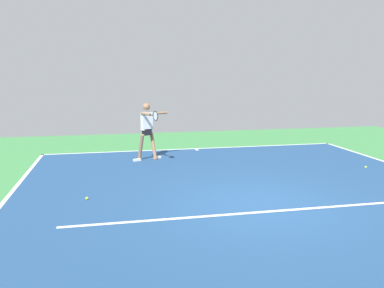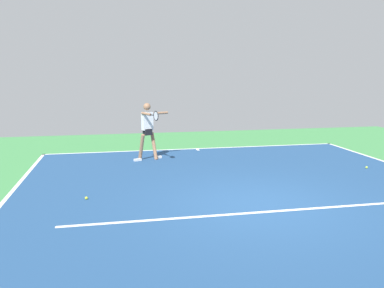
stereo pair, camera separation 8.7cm
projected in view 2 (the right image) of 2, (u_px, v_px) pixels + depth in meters
ground_plane at (259, 204)px, 8.26m from camera, size 21.11×21.11×0.00m
court_surface at (259, 204)px, 8.26m from camera, size 10.78×12.78×0.00m
court_line_baseline_near at (196, 149)px, 14.38m from camera, size 10.78×0.10×0.01m
court_line_service at (267, 212)px, 7.81m from camera, size 8.08×0.10×0.01m
court_line_centre_mark at (198, 150)px, 14.19m from camera, size 0.10×0.30×0.01m
tennis_player at (148, 127)px, 12.35m from camera, size 1.16×1.36×1.83m
tennis_ball_centre_court at (367, 167)px, 11.36m from camera, size 0.07×0.07×0.07m
tennis_ball_near_service_line at (86, 198)px, 8.57m from camera, size 0.07×0.07×0.07m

